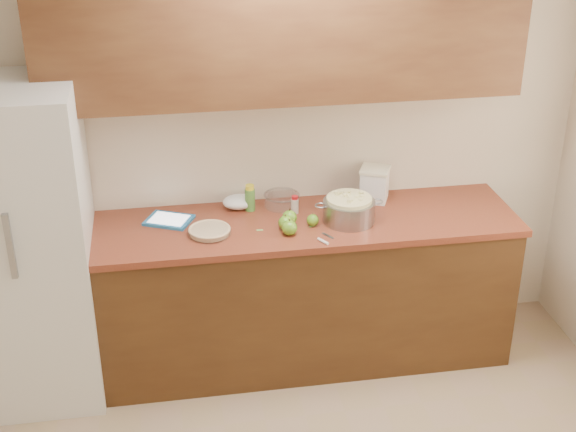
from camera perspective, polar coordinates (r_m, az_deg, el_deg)
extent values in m
plane|color=beige|center=(4.69, -0.66, 5.52)|extent=(3.60, 0.00, 3.60)
cube|color=#4B2E15|center=(4.78, 0.00, -5.56)|extent=(2.60, 0.65, 0.88)
cube|color=brown|center=(4.55, 0.00, -0.62)|extent=(2.64, 0.68, 0.04)
cube|color=brown|center=(4.34, -0.34, 12.80)|extent=(2.60, 0.34, 0.70)
cube|color=silver|center=(4.54, -18.18, -2.14)|extent=(0.70, 0.70, 1.80)
cylinder|color=silver|center=(4.42, -5.60, -1.11)|extent=(0.24, 0.24, 0.03)
cylinder|color=beige|center=(4.42, -5.60, -1.09)|extent=(0.22, 0.22, 0.03)
torus|color=beige|center=(4.41, -5.61, -0.95)|extent=(0.23, 0.23, 0.02)
cylinder|color=gray|center=(4.54, 4.35, 0.36)|extent=(0.29, 0.29, 0.13)
torus|color=gray|center=(4.48, 2.35, 0.75)|extent=(0.07, 0.07, 0.01)
torus|color=gray|center=(4.56, 6.35, 1.03)|extent=(0.07, 0.07, 0.01)
cylinder|color=beige|center=(4.53, 4.36, 0.54)|extent=(0.26, 0.26, 0.13)
cube|color=white|center=(4.80, 6.16, 2.18)|extent=(0.20, 0.20, 0.19)
cube|color=#F0E7C0|center=(4.76, 6.22, 3.30)|extent=(0.22, 0.22, 0.02)
cube|color=#216AA2|center=(4.59, -8.46, -0.30)|extent=(0.31, 0.28, 0.02)
cube|color=white|center=(4.59, -8.47, -0.20)|extent=(0.25, 0.22, 0.00)
cube|color=gray|center=(4.39, 2.85, -1.41)|extent=(0.06, 0.08, 0.00)
cylinder|color=white|center=(4.32, 2.51, -1.81)|extent=(0.05, 0.08, 0.02)
cylinder|color=#4C8C38|center=(4.66, -2.72, 1.16)|extent=(0.06, 0.06, 0.13)
cylinder|color=yellow|center=(4.62, -2.74, 2.06)|extent=(0.05, 0.05, 0.03)
cylinder|color=beige|center=(4.63, 0.48, 0.71)|extent=(0.04, 0.04, 0.09)
cylinder|color=red|center=(4.60, 0.49, 1.32)|extent=(0.04, 0.04, 0.02)
cylinder|color=black|center=(4.65, 2.90, 0.80)|extent=(0.04, 0.04, 0.09)
cylinder|color=red|center=(4.63, 2.91, 1.38)|extent=(0.03, 0.03, 0.02)
cylinder|color=silver|center=(4.71, -0.46, 1.13)|extent=(0.20, 0.20, 0.08)
torus|color=silver|center=(4.70, -0.46, 1.52)|extent=(0.21, 0.21, 0.01)
ellipsoid|color=white|center=(4.70, -3.53, 1.01)|extent=(0.19, 0.16, 0.08)
sphere|color=#5A9220|center=(4.44, -0.18, -0.49)|extent=(0.08, 0.08, 0.08)
cylinder|color=#3F2D19|center=(4.42, -0.18, 0.05)|extent=(0.01, 0.01, 0.01)
sphere|color=#5A9220|center=(4.49, 0.11, -0.11)|extent=(0.08, 0.08, 0.08)
cylinder|color=#3F2D19|center=(4.47, 0.11, 0.44)|extent=(0.01, 0.01, 0.01)
sphere|color=#5A9220|center=(4.38, 0.10, -0.84)|extent=(0.09, 0.09, 0.09)
cylinder|color=#3F2D19|center=(4.36, 0.10, -0.27)|extent=(0.01, 0.01, 0.01)
sphere|color=#5A9220|center=(4.49, 1.77, -0.29)|extent=(0.07, 0.07, 0.07)
cylinder|color=#3F2D19|center=(4.47, 1.78, 0.17)|extent=(0.01, 0.01, 0.01)
cube|color=#80B658|center=(4.49, 1.71, -0.72)|extent=(0.04, 0.03, 0.00)
cube|color=#80B658|center=(4.45, -2.02, -1.01)|extent=(0.04, 0.02, 0.00)
cube|color=#80B658|center=(4.42, 0.26, -1.17)|extent=(0.04, 0.04, 0.00)
cube|color=#80B658|center=(4.46, 0.58, -0.90)|extent=(0.02, 0.03, 0.00)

